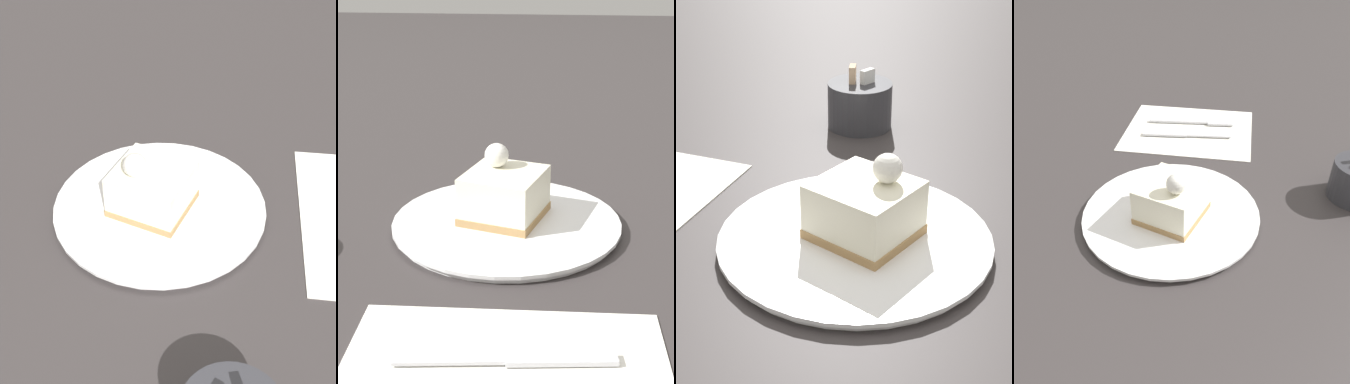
{
  "view_description": "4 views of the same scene",
  "coord_description": "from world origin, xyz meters",
  "views": [
    {
      "loc": [
        -0.08,
        0.46,
        0.44
      ],
      "look_at": [
        -0.01,
        0.01,
        0.05
      ],
      "focal_mm": 50.0,
      "sensor_mm": 36.0,
      "label": 1
    },
    {
      "loc": [
        -0.65,
        -0.07,
        0.31
      ],
      "look_at": [
        0.01,
        -0.01,
        0.04
      ],
      "focal_mm": 60.0,
      "sensor_mm": 36.0,
      "label": 2
    },
    {
      "loc": [
        0.18,
        -0.48,
        0.33
      ],
      "look_at": [
        -0.01,
        -0.02,
        0.06
      ],
      "focal_mm": 60.0,
      "sensor_mm": 36.0,
      "label": 3
    },
    {
      "loc": [
        0.41,
        0.08,
        0.36
      ],
      "look_at": [
        -0.01,
        0.0,
        0.04
      ],
      "focal_mm": 35.0,
      "sensor_mm": 36.0,
      "label": 4
    }
  ],
  "objects": [
    {
      "name": "cake_slice",
      "position": [
        0.01,
        -0.01,
        0.04
      ],
      "size": [
        0.11,
        0.1,
        0.08
      ],
      "rotation": [
        0.0,
        0.0,
        -0.29
      ],
      "color": "#AD8451",
      "rests_on": "plate"
    },
    {
      "name": "ground_plane",
      "position": [
        0.0,
        0.0,
        0.0
      ],
      "size": [
        4.0,
        4.0,
        0.0
      ],
      "primitive_type": "plane",
      "color": "#383333"
    },
    {
      "name": "plate",
      "position": [
        0.0,
        -0.01,
        0.01
      ],
      "size": [
        0.25,
        0.25,
        0.01
      ],
      "color": "white",
      "rests_on": "ground_plane"
    }
  ]
}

